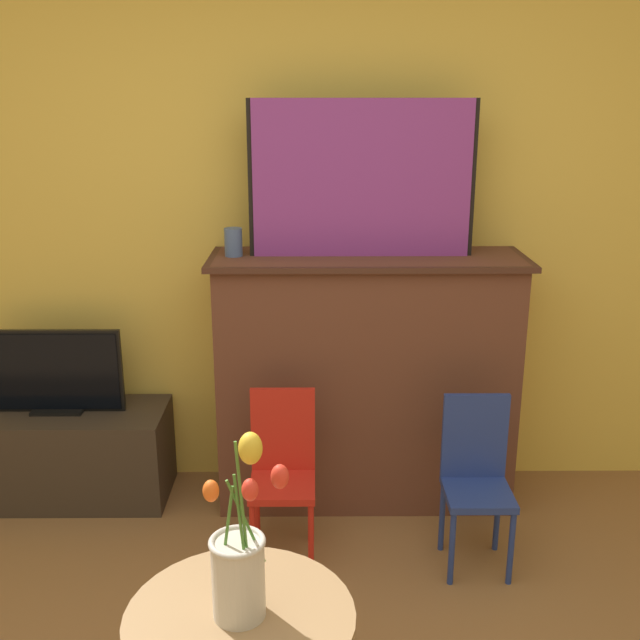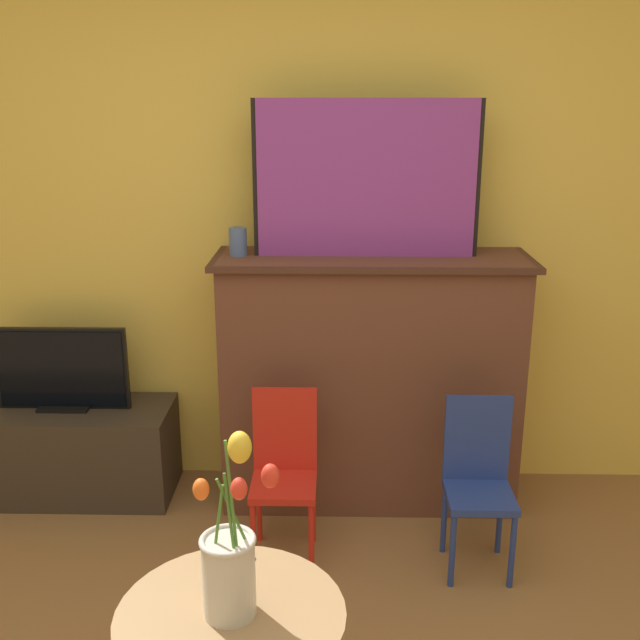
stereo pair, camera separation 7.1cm
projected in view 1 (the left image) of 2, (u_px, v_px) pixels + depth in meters
wall_back at (290, 212)px, 3.53m from camera, size 8.00×0.06×2.70m
fireplace_mantel at (366, 377)px, 3.51m from camera, size 1.42×0.47×1.19m
painting at (362, 179)px, 3.25m from camera, size 0.99×0.03×0.68m
mantel_candle at (233, 242)px, 3.32m from camera, size 0.08×0.08×0.13m
tv_stand at (64, 454)px, 3.61m from camera, size 1.00×0.42×0.45m
tv_monitor at (55, 373)px, 3.49m from camera, size 0.63×0.12×0.40m
chair_red at (283, 466)px, 3.12m from camera, size 0.27×0.27×0.72m
chair_blue at (476, 473)px, 3.06m from camera, size 0.27×0.27×0.72m
vase_tulips at (240, 563)px, 1.93m from camera, size 0.21×0.16×0.55m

